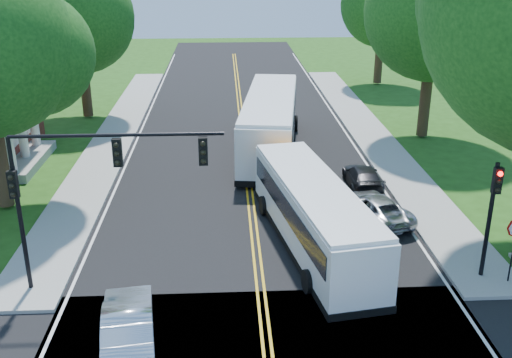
{
  "coord_description": "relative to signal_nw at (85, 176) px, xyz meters",
  "views": [
    {
      "loc": [
        -1.15,
        -12.41,
        11.47
      ],
      "look_at": [
        0.09,
        10.92,
        2.4
      ],
      "focal_mm": 42.0,
      "sensor_mm": 36.0,
      "label": 1
    }
  ],
  "objects": [
    {
      "name": "sidewalk_ne",
      "position": [
        14.16,
        18.57,
        -4.3
      ],
      "size": [
        2.6,
        40.0,
        0.15
      ],
      "primitive_type": "cube",
      "color": "gray",
      "rests_on": "ground"
    },
    {
      "name": "edge_line_w",
      "position": [
        -0.94,
        15.57,
        -4.36
      ],
      "size": [
        0.12,
        70.0,
        0.01
      ],
      "primitive_type": "cube",
      "color": "silver",
      "rests_on": "road"
    },
    {
      "name": "signal_nw",
      "position": [
        0.0,
        0.0,
        0.0
      ],
      "size": [
        7.15,
        0.46,
        5.66
      ],
      "color": "black",
      "rests_on": "ground"
    },
    {
      "name": "suv",
      "position": [
        11.26,
        5.29,
        -3.76
      ],
      "size": [
        3.22,
        4.74,
        1.21
      ],
      "primitive_type": "imported",
      "rotation": [
        0.0,
        0.0,
        3.45
      ],
      "color": "#A2A4A9",
      "rests_on": "road"
    },
    {
      "name": "bus_lead",
      "position": [
        8.15,
        2.87,
        -2.88
      ],
      "size": [
        4.15,
        11.14,
        2.82
      ],
      "rotation": [
        0.0,
        0.0,
        3.31
      ],
      "color": "silver",
      "rests_on": "road"
    },
    {
      "name": "center_line",
      "position": [
        5.86,
        15.57,
        -4.36
      ],
      "size": [
        0.36,
        70.0,
        0.01
      ],
      "primitive_type": "cube",
      "color": "gold",
      "rests_on": "road"
    },
    {
      "name": "tree_east_far",
      "position": [
        18.36,
        33.57,
        2.48
      ],
      "size": [
        7.2,
        7.2,
        10.34
      ],
      "color": "#352015",
      "rests_on": "ground"
    },
    {
      "name": "dark_sedan",
      "position": [
        11.63,
        9.15,
        -3.79
      ],
      "size": [
        1.72,
        4.02,
        1.15
      ],
      "primitive_type": "imported",
      "rotation": [
        0.0,
        0.0,
        3.12
      ],
      "color": "black",
      "rests_on": "road"
    },
    {
      "name": "signal_ne",
      "position": [
        14.06,
        0.01,
        -1.41
      ],
      "size": [
        0.3,
        0.46,
        4.4
      ],
      "color": "black",
      "rests_on": "ground"
    },
    {
      "name": "tree_east_mid",
      "position": [
        17.36,
        17.57,
        3.48
      ],
      "size": [
        8.4,
        8.4,
        11.93
      ],
      "color": "#352015",
      "rests_on": "ground"
    },
    {
      "name": "tree_west_far",
      "position": [
        -5.14,
        23.57,
        2.62
      ],
      "size": [
        7.6,
        7.6,
        10.67
      ],
      "color": "#352015",
      "rests_on": "ground"
    },
    {
      "name": "bus_follow",
      "position": [
        7.36,
        15.36,
        -2.58
      ],
      "size": [
        4.54,
        13.32,
        3.38
      ],
      "rotation": [
        0.0,
        0.0,
        3.01
      ],
      "color": "silver",
      "rests_on": "road"
    },
    {
      "name": "hatchback",
      "position": [
        1.61,
        -3.18,
        -3.66
      ],
      "size": [
        2.08,
        4.46,
        1.41
      ],
      "primitive_type": "imported",
      "rotation": [
        0.0,
        0.0,
        3.28
      ],
      "color": "silver",
      "rests_on": "road"
    },
    {
      "name": "road",
      "position": [
        5.86,
        11.57,
        -4.37
      ],
      "size": [
        14.0,
        96.0,
        0.01
      ],
      "primitive_type": "cube",
      "color": "black",
      "rests_on": "ground"
    },
    {
      "name": "sidewalk_nw",
      "position": [
        -2.44,
        18.57,
        -4.3
      ],
      "size": [
        2.6,
        40.0,
        0.15
      ],
      "primitive_type": "cube",
      "color": "gray",
      "rests_on": "ground"
    },
    {
      "name": "edge_line_e",
      "position": [
        12.66,
        15.57,
        -4.36
      ],
      "size": [
        0.12,
        70.0,
        0.01
      ],
      "primitive_type": "cube",
      "color": "silver",
      "rests_on": "road"
    }
  ]
}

